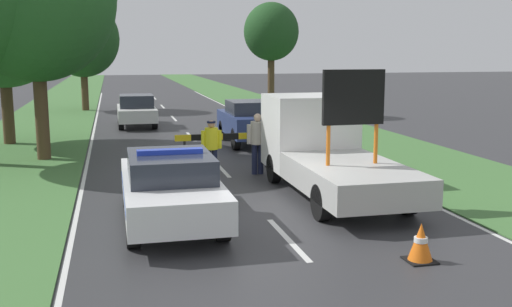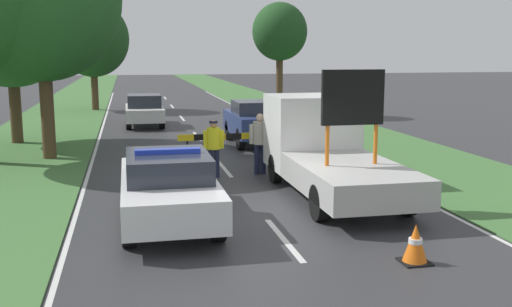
# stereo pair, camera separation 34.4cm
# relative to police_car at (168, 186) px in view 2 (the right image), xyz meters

# --- Properties ---
(ground_plane) EXTENTS (160.00, 160.00, 0.00)m
(ground_plane) POSITION_rel_police_car_xyz_m (2.05, 0.12, -0.77)
(ground_plane) COLOR #333335
(lane_markings) EXTENTS (8.09, 57.83, 0.01)m
(lane_markings) POSITION_rel_police_car_xyz_m (2.05, 11.25, -0.76)
(lane_markings) COLOR silver
(lane_markings) RESTS_ON ground
(grass_verge_left) EXTENTS (4.64, 120.00, 0.03)m
(grass_verge_left) POSITION_rel_police_car_xyz_m (-4.37, 20.12, -0.75)
(grass_verge_left) COLOR #427038
(grass_verge_left) RESTS_ON ground
(grass_verge_right) EXTENTS (4.64, 120.00, 0.03)m
(grass_verge_right) POSITION_rel_police_car_xyz_m (8.46, 20.12, -0.75)
(grass_verge_right) COLOR #427038
(grass_verge_right) RESTS_ON ground
(police_car) EXTENTS (1.89, 4.84, 1.57)m
(police_car) POSITION_rel_police_car_xyz_m (0.00, 0.00, 0.00)
(police_car) COLOR white
(police_car) RESTS_ON ground
(work_truck) EXTENTS (2.23, 5.99, 3.13)m
(work_truck) POSITION_rel_police_car_xyz_m (4.10, 2.01, 0.34)
(work_truck) COLOR white
(work_truck) RESTS_ON ground
(road_barrier) EXTENTS (2.83, 0.08, 1.12)m
(road_barrier) POSITION_rel_police_car_xyz_m (2.05, 5.15, 0.16)
(road_barrier) COLOR black
(road_barrier) RESTS_ON ground
(police_officer) EXTENTS (0.58, 0.37, 1.62)m
(police_officer) POSITION_rel_police_car_xyz_m (1.57, 4.28, 0.20)
(police_officer) COLOR #191E38
(police_officer) RESTS_ON ground
(pedestrian_civilian) EXTENTS (0.63, 0.40, 1.76)m
(pedestrian_civilian) POSITION_rel_police_car_xyz_m (2.94, 4.44, 0.27)
(pedestrian_civilian) COLOR #191E38
(pedestrian_civilian) RESTS_ON ground
(traffic_cone_near_police) EXTENTS (0.49, 0.49, 0.67)m
(traffic_cone_near_police) POSITION_rel_police_car_xyz_m (3.89, -3.34, -0.44)
(traffic_cone_near_police) COLOR black
(traffic_cone_near_police) RESTS_ON ground
(traffic_cone_centre_front) EXTENTS (0.36, 0.36, 0.50)m
(traffic_cone_centre_front) POSITION_rel_police_car_xyz_m (3.59, 5.29, -0.52)
(traffic_cone_centre_front) COLOR black
(traffic_cone_centre_front) RESTS_ON ground
(queued_car_hatch_blue) EXTENTS (1.86, 4.07, 1.66)m
(queued_car_hatch_blue) POSITION_rel_police_car_xyz_m (4.01, 10.09, 0.11)
(queued_car_hatch_blue) COLOR navy
(queued_car_hatch_blue) RESTS_ON ground
(queued_car_van_white) EXTENTS (1.74, 4.00, 1.50)m
(queued_car_van_white) POSITION_rel_police_car_xyz_m (0.01, 16.62, -0.00)
(queued_car_van_white) COLOR silver
(queued_car_van_white) RESTS_ON ground
(roadside_tree_near_left) EXTENTS (5.04, 5.04, 7.45)m
(roadside_tree_near_left) POSITION_rel_police_car_xyz_m (-4.97, 12.14, 4.02)
(roadside_tree_near_left) COLOR #4C3823
(roadside_tree_near_left) RESTS_ON ground
(roadside_tree_mid_left) EXTENTS (2.98, 2.98, 6.14)m
(roadside_tree_mid_left) POSITION_rel_police_car_xyz_m (7.44, 19.82, 3.76)
(roadside_tree_mid_left) COLOR #4C3823
(roadside_tree_mid_left) RESTS_ON ground
(roadside_tree_mid_right) EXTENTS (4.28, 4.28, 6.49)m
(roadside_tree_mid_right) POSITION_rel_police_car_xyz_m (-2.66, 25.10, 3.46)
(roadside_tree_mid_right) COLOR #4C3823
(roadside_tree_mid_right) RESTS_ON ground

